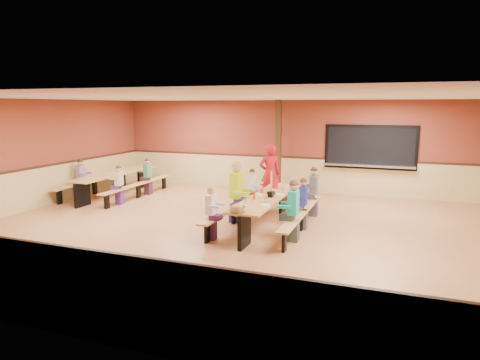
% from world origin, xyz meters
% --- Properties ---
extents(ground, '(12.00, 12.00, 0.00)m').
position_xyz_m(ground, '(0.00, 0.00, 0.00)').
color(ground, '#925C37').
rests_on(ground, ground).
extents(room_envelope, '(12.04, 10.04, 3.02)m').
position_xyz_m(room_envelope, '(0.00, 0.00, 0.69)').
color(room_envelope, brown).
rests_on(room_envelope, ground).
extents(kitchen_pass_through, '(2.78, 0.28, 1.38)m').
position_xyz_m(kitchen_pass_through, '(2.60, 4.96, 1.49)').
color(kitchen_pass_through, black).
rests_on(kitchen_pass_through, ground).
extents(structural_post, '(0.18, 0.18, 3.00)m').
position_xyz_m(structural_post, '(-0.20, 4.40, 1.50)').
color(structural_post, '#312110').
rests_on(structural_post, ground).
extents(cafeteria_table_main, '(1.91, 3.70, 0.74)m').
position_xyz_m(cafeteria_table_main, '(0.60, 0.49, 0.53)').
color(cafeteria_table_main, '#B58347').
rests_on(cafeteria_table_main, ground).
extents(cafeteria_table_second, '(1.91, 3.70, 0.74)m').
position_xyz_m(cafeteria_table_second, '(-4.89, 2.25, 0.53)').
color(cafeteria_table_second, '#B58347').
rests_on(cafeteria_table_second, ground).
extents(seated_child_white_left, '(0.34, 0.27, 1.14)m').
position_xyz_m(seated_child_white_left, '(-0.22, -0.85, 0.57)').
color(seated_child_white_left, white).
rests_on(seated_child_white_left, ground).
extents(seated_adult_yellow, '(0.49, 0.40, 1.46)m').
position_xyz_m(seated_adult_yellow, '(-0.22, 0.66, 0.73)').
color(seated_adult_yellow, '#B3DA15').
rests_on(seated_adult_yellow, ground).
extents(seated_child_grey_left, '(0.33, 0.27, 1.14)m').
position_xyz_m(seated_child_grey_left, '(-0.22, 1.86, 0.57)').
color(seated_child_grey_left, silver).
rests_on(seated_child_grey_left, ground).
extents(seated_child_teal_right, '(0.41, 0.33, 1.28)m').
position_xyz_m(seated_child_teal_right, '(1.43, -0.34, 0.64)').
color(seated_child_teal_right, '#169B85').
rests_on(seated_child_teal_right, ground).
extents(seated_child_navy_right, '(0.35, 0.29, 1.17)m').
position_xyz_m(seated_child_navy_right, '(1.43, 0.64, 0.59)').
color(seated_child_navy_right, navy).
rests_on(seated_child_navy_right, ground).
extents(seated_child_char_right, '(0.39, 0.32, 1.26)m').
position_xyz_m(seated_child_char_right, '(1.43, 1.92, 0.63)').
color(seated_child_char_right, '#45484E').
rests_on(seated_child_char_right, ground).
extents(seated_child_purple_sec, '(0.36, 0.29, 1.19)m').
position_xyz_m(seated_child_purple_sec, '(-5.72, 1.66, 0.59)').
color(seated_child_purple_sec, '#8A6699').
rests_on(seated_child_purple_sec, ground).
extents(seated_child_green_sec, '(0.34, 0.28, 1.15)m').
position_xyz_m(seated_child_green_sec, '(-4.07, 2.81, 0.58)').
color(seated_child_green_sec, '#39755A').
rests_on(seated_child_green_sec, ground).
extents(seated_child_tan_sec, '(0.33, 0.27, 1.12)m').
position_xyz_m(seated_child_tan_sec, '(-4.07, 1.30, 0.56)').
color(seated_child_tan_sec, '#ABA288').
rests_on(seated_child_tan_sec, ground).
extents(standing_woman, '(0.76, 0.68, 1.74)m').
position_xyz_m(standing_woman, '(-0.03, 2.90, 0.87)').
color(standing_woman, '#B2141C').
rests_on(standing_woman, ground).
extents(punch_pitcher, '(0.16, 0.16, 0.22)m').
position_xyz_m(punch_pitcher, '(0.51, 1.50, 0.85)').
color(punch_pitcher, '#B51829').
rests_on(punch_pitcher, cafeteria_table_main).
extents(chip_bowl, '(0.32, 0.32, 0.15)m').
position_xyz_m(chip_bowl, '(0.49, -1.16, 0.81)').
color(chip_bowl, '#FFA528').
rests_on(chip_bowl, cafeteria_table_main).
extents(napkin_dispenser, '(0.10, 0.14, 0.13)m').
position_xyz_m(napkin_dispenser, '(0.71, 0.42, 0.80)').
color(napkin_dispenser, black).
rests_on(napkin_dispenser, cafeteria_table_main).
extents(condiment_mustard, '(0.06, 0.06, 0.17)m').
position_xyz_m(condiment_mustard, '(0.45, 0.08, 0.82)').
color(condiment_mustard, yellow).
rests_on(condiment_mustard, cafeteria_table_main).
extents(condiment_ketchup, '(0.06, 0.06, 0.17)m').
position_xyz_m(condiment_ketchup, '(0.43, 0.07, 0.82)').
color(condiment_ketchup, '#B2140F').
rests_on(condiment_ketchup, cafeteria_table_main).
extents(table_paddle, '(0.16, 0.16, 0.56)m').
position_xyz_m(table_paddle, '(0.63, 0.74, 0.88)').
color(table_paddle, black).
rests_on(table_paddle, cafeteria_table_main).
extents(place_settings, '(0.65, 3.30, 0.11)m').
position_xyz_m(place_settings, '(0.60, 0.49, 0.80)').
color(place_settings, beige).
rests_on(place_settings, cafeteria_table_main).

